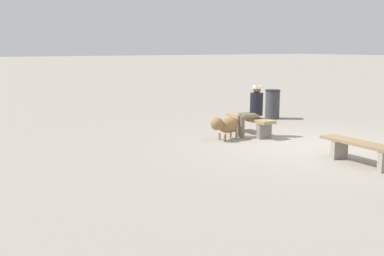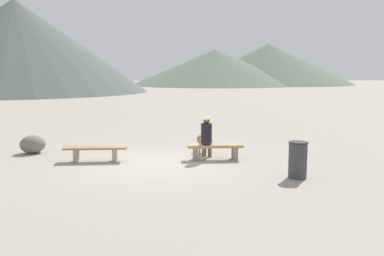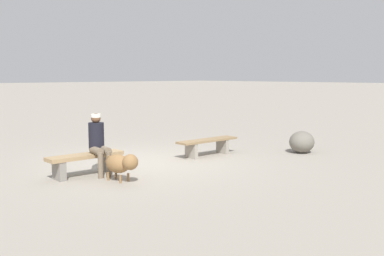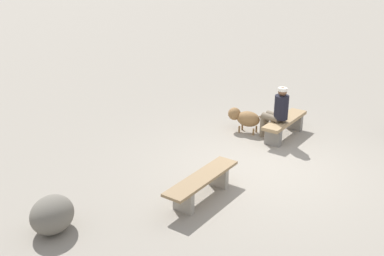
{
  "view_description": "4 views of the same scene",
  "coord_description": "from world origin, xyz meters",
  "views": [
    {
      "loc": [
        -7.09,
        7.35,
        2.16
      ],
      "look_at": [
        0.95,
        2.4,
        0.47
      ],
      "focal_mm": 42.33,
      "sensor_mm": 36.0,
      "label": 1
    },
    {
      "loc": [
        -0.12,
        -11.16,
        2.53
      ],
      "look_at": [
        1.1,
        1.59,
        0.76
      ],
      "focal_mm": 38.01,
      "sensor_mm": 36.0,
      "label": 2
    },
    {
      "loc": [
        6.27,
        8.3,
        2.04
      ],
      "look_at": [
        -1.13,
        0.48,
        0.77
      ],
      "focal_mm": 42.34,
      "sensor_mm": 36.0,
      "label": 3
    },
    {
      "loc": [
        -7.88,
        -3.47,
        4.17
      ],
      "look_at": [
        -0.91,
        1.15,
        0.87
      ],
      "focal_mm": 43.74,
      "sensor_mm": 36.0,
      "label": 4
    }
  ],
  "objects": [
    {
      "name": "ground",
      "position": [
        0.0,
        0.0,
        -0.03
      ],
      "size": [
        210.0,
        210.0,
        0.06
      ],
      "primitive_type": "cube",
      "color": "gray"
    },
    {
      "name": "dog",
      "position": [
        1.41,
        1.2,
        0.36
      ],
      "size": [
        0.42,
        0.88,
        0.56
      ],
      "rotation": [
        0.0,
        0.0,
        1.69
      ],
      "color": "olive",
      "rests_on": "ground"
    },
    {
      "name": "bench_right",
      "position": [
        1.65,
        0.28,
        0.31
      ],
      "size": [
        1.61,
        0.44,
        0.45
      ],
      "rotation": [
        0.0,
        0.0,
        -0.04
      ],
      "color": "gray",
      "rests_on": "ground"
    },
    {
      "name": "bench_left",
      "position": [
        -1.78,
        0.37,
        0.3
      ],
      "size": [
        1.79,
        0.46,
        0.42
      ],
      "rotation": [
        0.0,
        0.0,
        -0.04
      ],
      "color": "gray",
      "rests_on": "ground"
    },
    {
      "name": "boulder",
      "position": [
        -3.89,
        1.76,
        0.28
      ],
      "size": [
        0.97,
        0.91,
        0.57
      ],
      "primitive_type": "ellipsoid",
      "rotation": [
        0.0,
        0.0,
        0.43
      ],
      "color": "#6B665B",
      "rests_on": "ground"
    },
    {
      "name": "seated_person",
      "position": [
        1.41,
        0.38,
        0.71
      ],
      "size": [
        0.39,
        0.64,
        1.25
      ],
      "rotation": [
        0.0,
        0.0,
        -0.18
      ],
      "color": "black",
      "rests_on": "ground"
    }
  ]
}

